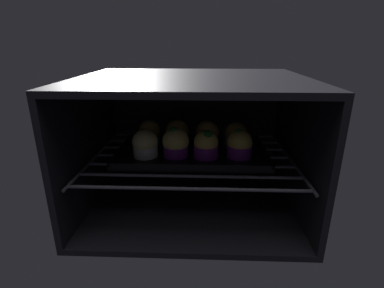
{
  "coord_description": "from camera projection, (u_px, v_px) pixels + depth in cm",
  "views": [
    {
      "loc": [
        2.93,
        -53.04,
        44.01
      ],
      "look_at": [
        0.0,
        22.26,
        17.18
      ],
      "focal_mm": 27.0,
      "sensor_mm": 36.0,
      "label": 1
    }
  ],
  "objects": [
    {
      "name": "oven_cavity",
      "position": [
        193.0,
        140.0,
        0.84
      ],
      "size": [
        59.0,
        47.0,
        37.0
      ],
      "color": "black",
      "rests_on": "ground"
    },
    {
      "name": "oven_rack",
      "position": [
        192.0,
        156.0,
        0.81
      ],
      "size": [
        54.8,
        42.0,
        0.8
      ],
      "color": "#51515B",
      "rests_on": "oven_cavity"
    },
    {
      "name": "baking_tray",
      "position": [
        192.0,
        152.0,
        0.81
      ],
      "size": [
        40.45,
        24.11,
        2.2
      ],
      "color": "black",
      "rests_on": "oven_rack"
    },
    {
      "name": "muffin_row0_col0",
      "position": [
        145.0,
        144.0,
        0.76
      ],
      "size": [
        6.82,
        6.82,
        7.39
      ],
      "color": "silver",
      "rests_on": "baking_tray"
    },
    {
      "name": "muffin_row0_col1",
      "position": [
        176.0,
        143.0,
        0.76
      ],
      "size": [
        7.05,
        7.05,
        8.19
      ],
      "color": "#7A238C",
      "rests_on": "baking_tray"
    },
    {
      "name": "muffin_row0_col2",
      "position": [
        206.0,
        145.0,
        0.75
      ],
      "size": [
        6.47,
        6.47,
        7.78
      ],
      "color": "#7A238C",
      "rests_on": "baking_tray"
    },
    {
      "name": "muffin_row0_col3",
      "position": [
        240.0,
        145.0,
        0.75
      ],
      "size": [
        6.63,
        6.63,
        7.68
      ],
      "color": "#7A238C",
      "rests_on": "baking_tray"
    },
    {
      "name": "muffin_row1_col0",
      "position": [
        150.0,
        134.0,
        0.84
      ],
      "size": [
        6.47,
        6.47,
        7.86
      ],
      "color": "#0C8C84",
      "rests_on": "baking_tray"
    },
    {
      "name": "muffin_row1_col1",
      "position": [
        177.0,
        134.0,
        0.84
      ],
      "size": [
        6.83,
        6.83,
        7.74
      ],
      "color": "red",
      "rests_on": "baking_tray"
    },
    {
      "name": "muffin_row1_col2",
      "position": [
        207.0,
        135.0,
        0.83
      ],
      "size": [
        6.72,
        6.72,
        7.55
      ],
      "color": "#1928B7",
      "rests_on": "baking_tray"
    },
    {
      "name": "muffin_row1_col3",
      "position": [
        236.0,
        136.0,
        0.83
      ],
      "size": [
        6.59,
        6.59,
        7.18
      ],
      "color": "silver",
      "rests_on": "baking_tray"
    }
  ]
}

